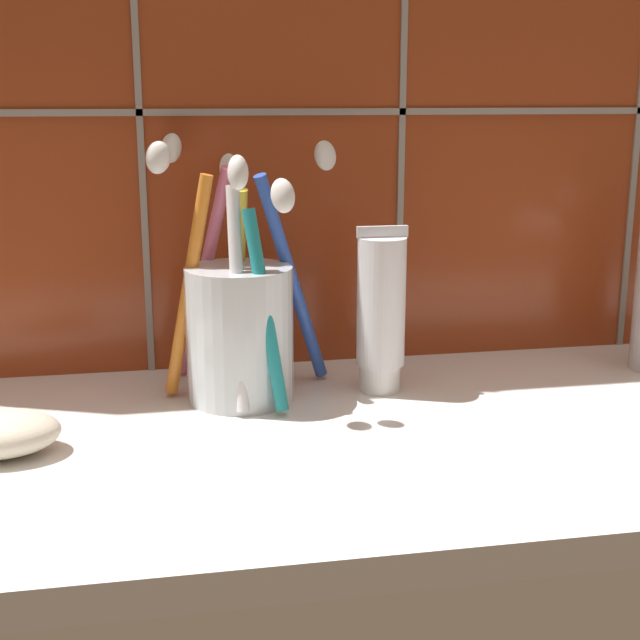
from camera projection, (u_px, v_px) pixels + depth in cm
name	position (u px, v px, depth cm)	size (l,w,h in cm)	color
sink_counter	(430.00, 439.00, 58.31)	(79.23, 31.92, 2.00)	white
tile_wall_backsplash	(376.00, 18.00, 66.97)	(89.23, 1.72, 56.91)	#933819
toothbrush_cup	(239.00, 321.00, 61.80)	(14.34, 13.30, 18.46)	silver
toothpaste_tube	(381.00, 311.00, 63.37)	(3.64, 3.47, 12.03)	white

